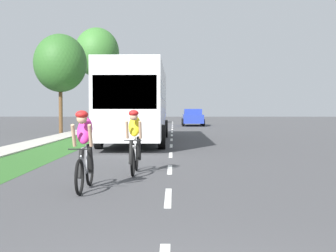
% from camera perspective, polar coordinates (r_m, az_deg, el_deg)
% --- Properties ---
extents(ground_plane, '(120.00, 120.00, 0.00)m').
position_cam_1_polar(ground_plane, '(22.95, 0.45, -1.77)').
color(ground_plane, '#424244').
extents(grass_verge, '(1.95, 70.00, 0.01)m').
position_cam_1_polar(grass_verge, '(23.42, -10.77, -1.72)').
color(grass_verge, '#2D6026').
rests_on(grass_verge, ground_plane).
extents(sidewalk_concrete, '(1.34, 70.00, 0.10)m').
position_cam_1_polar(sidewalk_concrete, '(23.80, -14.66, -1.69)').
color(sidewalk_concrete, '#B2ADA3').
rests_on(sidewalk_concrete, ground_plane).
extents(lane_markings_center, '(0.12, 54.07, 0.01)m').
position_cam_1_polar(lane_markings_center, '(26.94, 0.48, -1.16)').
color(lane_markings_center, white).
rests_on(lane_markings_center, ground_plane).
extents(cyclist_lead, '(0.42, 1.72, 1.58)m').
position_cam_1_polar(cyclist_lead, '(9.12, -10.39, -2.89)').
color(cyclist_lead, black).
rests_on(cyclist_lead, ground_plane).
extents(cyclist_trailing, '(0.42, 1.72, 1.58)m').
position_cam_1_polar(cyclist_trailing, '(11.27, -4.20, -1.87)').
color(cyclist_trailing, black).
rests_on(cyclist_trailing, ground_plane).
extents(bus_white, '(2.78, 11.60, 3.48)m').
position_cam_1_polar(bus_white, '(21.78, -3.81, 3.21)').
color(bus_white, silver).
rests_on(bus_white, ground_plane).
extents(sedan_blue, '(1.98, 4.30, 1.52)m').
position_cam_1_polar(sedan_blue, '(41.20, 3.12, 1.10)').
color(sedan_blue, '#23389E').
rests_on(sedan_blue, ground_plane).
extents(street_tree_near, '(3.35, 3.35, 6.31)m').
position_cam_1_polar(street_tree_near, '(30.08, -13.30, 7.63)').
color(street_tree_near, brown).
rests_on(street_tree_near, ground_plane).
extents(street_tree_far, '(4.16, 4.16, 9.10)m').
position_cam_1_polar(street_tree_far, '(43.73, -8.88, 9.06)').
color(street_tree_far, brown).
rests_on(street_tree_far, ground_plane).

